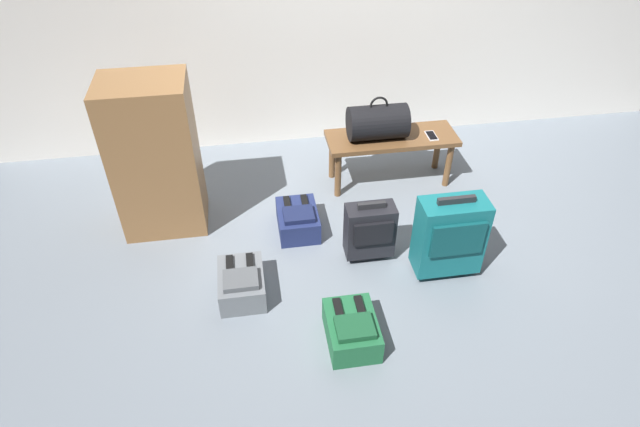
{
  "coord_description": "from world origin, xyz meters",
  "views": [
    {
      "loc": [
        -0.87,
        -2.63,
        2.49
      ],
      "look_at": [
        -0.43,
        0.13,
        0.25
      ],
      "focal_mm": 29.84,
      "sensor_mm": 36.0,
      "label": 1
    }
  ],
  "objects_px": {
    "bench": "(391,143)",
    "suitcase_small_charcoal": "(370,230)",
    "side_cabinet": "(155,157)",
    "backpack_green": "(352,329)",
    "cell_phone": "(431,136)",
    "backpack_grey": "(242,283)",
    "backpack_navy": "(298,220)",
    "suitcase_upright_teal": "(450,235)",
    "duffel_bag_black": "(378,122)"
  },
  "relations": [
    {
      "from": "backpack_grey",
      "to": "backpack_navy",
      "type": "distance_m",
      "value": 0.7
    },
    {
      "from": "duffel_bag_black",
      "to": "suitcase_small_charcoal",
      "type": "relative_size",
      "value": 0.96
    },
    {
      "from": "bench",
      "to": "backpack_grey",
      "type": "bearing_deg",
      "value": -138.94
    },
    {
      "from": "bench",
      "to": "suitcase_small_charcoal",
      "type": "distance_m",
      "value": 0.94
    },
    {
      "from": "suitcase_upright_teal",
      "to": "backpack_grey",
      "type": "height_order",
      "value": "suitcase_upright_teal"
    },
    {
      "from": "backpack_grey",
      "to": "suitcase_upright_teal",
      "type": "bearing_deg",
      "value": -0.25
    },
    {
      "from": "suitcase_small_charcoal",
      "to": "backpack_grey",
      "type": "relative_size",
      "value": 1.21
    },
    {
      "from": "backpack_navy",
      "to": "backpack_grey",
      "type": "bearing_deg",
      "value": -126.85
    },
    {
      "from": "cell_phone",
      "to": "duffel_bag_black",
      "type": "bearing_deg",
      "value": 173.22
    },
    {
      "from": "backpack_green",
      "to": "side_cabinet",
      "type": "distance_m",
      "value": 1.75
    },
    {
      "from": "backpack_grey",
      "to": "side_cabinet",
      "type": "distance_m",
      "value": 1.06
    },
    {
      "from": "duffel_bag_black",
      "to": "suitcase_small_charcoal",
      "type": "height_order",
      "value": "duffel_bag_black"
    },
    {
      "from": "suitcase_small_charcoal",
      "to": "backpack_navy",
      "type": "relative_size",
      "value": 1.21
    },
    {
      "from": "bench",
      "to": "backpack_green",
      "type": "xyz_separation_m",
      "value": [
        -0.62,
        -1.53,
        -0.26
      ]
    },
    {
      "from": "bench",
      "to": "suitcase_upright_teal",
      "type": "relative_size",
      "value": 1.65
    },
    {
      "from": "backpack_green",
      "to": "suitcase_small_charcoal",
      "type": "bearing_deg",
      "value": 69.24
    },
    {
      "from": "suitcase_upright_teal",
      "to": "suitcase_small_charcoal",
      "type": "relative_size",
      "value": 1.32
    },
    {
      "from": "side_cabinet",
      "to": "bench",
      "type": "bearing_deg",
      "value": 8.13
    },
    {
      "from": "cell_phone",
      "to": "backpack_green",
      "type": "relative_size",
      "value": 0.38
    },
    {
      "from": "bench",
      "to": "suitcase_upright_teal",
      "type": "xyz_separation_m",
      "value": [
        0.09,
        -1.07,
        -0.04
      ]
    },
    {
      "from": "cell_phone",
      "to": "backpack_grey",
      "type": "relative_size",
      "value": 0.38
    },
    {
      "from": "duffel_bag_black",
      "to": "suitcase_small_charcoal",
      "type": "bearing_deg",
      "value": -105.82
    },
    {
      "from": "cell_phone",
      "to": "backpack_grey",
      "type": "height_order",
      "value": "cell_phone"
    },
    {
      "from": "side_cabinet",
      "to": "backpack_grey",
      "type": "bearing_deg",
      "value": -58.47
    },
    {
      "from": "suitcase_small_charcoal",
      "to": "suitcase_upright_teal",
      "type": "bearing_deg",
      "value": -24.76
    },
    {
      "from": "suitcase_small_charcoal",
      "to": "side_cabinet",
      "type": "height_order",
      "value": "side_cabinet"
    },
    {
      "from": "backpack_green",
      "to": "bench",
      "type": "bearing_deg",
      "value": 67.94
    },
    {
      "from": "backpack_green",
      "to": "backpack_navy",
      "type": "bearing_deg",
      "value": 99.94
    },
    {
      "from": "cell_phone",
      "to": "backpack_grey",
      "type": "distance_m",
      "value": 1.85
    },
    {
      "from": "suitcase_upright_teal",
      "to": "suitcase_small_charcoal",
      "type": "distance_m",
      "value": 0.51
    },
    {
      "from": "backpack_navy",
      "to": "suitcase_small_charcoal",
      "type": "bearing_deg",
      "value": -39.6
    },
    {
      "from": "suitcase_upright_teal",
      "to": "backpack_navy",
      "type": "relative_size",
      "value": 1.59
    },
    {
      "from": "cell_phone",
      "to": "side_cabinet",
      "type": "distance_m",
      "value": 2.03
    },
    {
      "from": "backpack_grey",
      "to": "backpack_green",
      "type": "bearing_deg",
      "value": -37.5
    },
    {
      "from": "bench",
      "to": "duffel_bag_black",
      "type": "xyz_separation_m",
      "value": [
        -0.12,
        0.0,
        0.2
      ]
    },
    {
      "from": "suitcase_upright_teal",
      "to": "side_cabinet",
      "type": "xyz_separation_m",
      "value": [
        -1.82,
        0.82,
        0.24
      ]
    },
    {
      "from": "cell_phone",
      "to": "suitcase_small_charcoal",
      "type": "distance_m",
      "value": 1.06
    },
    {
      "from": "suitcase_upright_teal",
      "to": "side_cabinet",
      "type": "bearing_deg",
      "value": 155.61
    },
    {
      "from": "suitcase_small_charcoal",
      "to": "side_cabinet",
      "type": "relative_size",
      "value": 0.42
    },
    {
      "from": "backpack_navy",
      "to": "backpack_green",
      "type": "bearing_deg",
      "value": -80.06
    },
    {
      "from": "backpack_grey",
      "to": "backpack_navy",
      "type": "relative_size",
      "value": 1.0
    },
    {
      "from": "cell_phone",
      "to": "side_cabinet",
      "type": "bearing_deg",
      "value": -174.45
    },
    {
      "from": "cell_phone",
      "to": "backpack_grey",
      "type": "xyz_separation_m",
      "value": [
        -1.52,
        -1.01,
        -0.33
      ]
    },
    {
      "from": "cell_phone",
      "to": "backpack_navy",
      "type": "height_order",
      "value": "cell_phone"
    },
    {
      "from": "backpack_green",
      "to": "backpack_navy",
      "type": "distance_m",
      "value": 1.04
    },
    {
      "from": "suitcase_small_charcoal",
      "to": "side_cabinet",
      "type": "bearing_deg",
      "value": 155.73
    },
    {
      "from": "bench",
      "to": "suitcase_small_charcoal",
      "type": "bearing_deg",
      "value": -113.05
    },
    {
      "from": "cell_phone",
      "to": "backpack_navy",
      "type": "xyz_separation_m",
      "value": [
        -1.1,
        -0.45,
        -0.33
      ]
    },
    {
      "from": "suitcase_small_charcoal",
      "to": "backpack_green",
      "type": "bearing_deg",
      "value": -110.76
    },
    {
      "from": "bench",
      "to": "suitcase_small_charcoal",
      "type": "relative_size",
      "value": 2.17
    }
  ]
}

